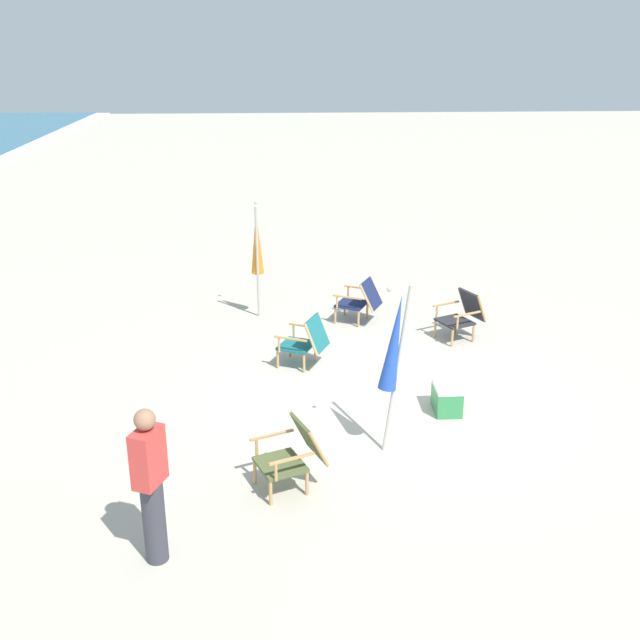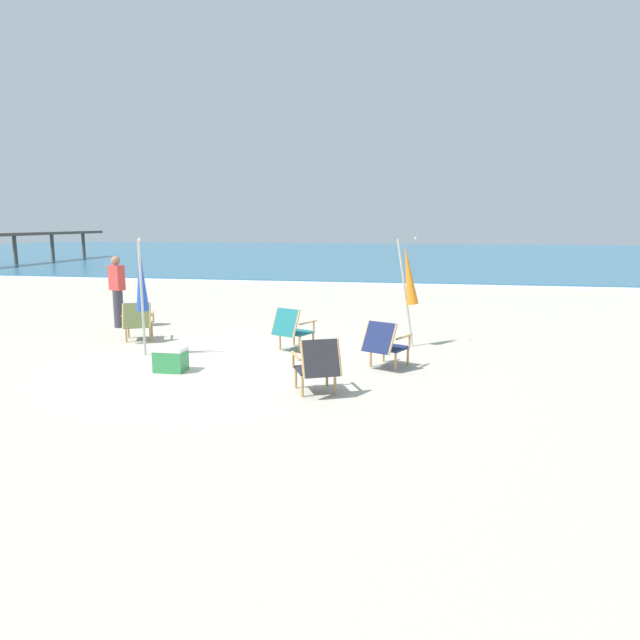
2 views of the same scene
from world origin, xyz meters
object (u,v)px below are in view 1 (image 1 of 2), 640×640
Objects in this scene: beach_chair_mid_center at (293,453)px; beach_chair_back_left at (306,340)px; cooler_box at (447,398)px; umbrella_furled_blue at (394,345)px; beach_chair_front_right at (360,300)px; umbrella_furled_orange at (257,244)px; person_near_chairs at (151,485)px; beach_chair_front_left at (463,314)px.

beach_chair_back_left is at bearing -4.61° from beach_chair_mid_center.
beach_chair_mid_center is 1.82× the size of cooler_box.
umbrella_furled_blue is 1.74m from cooler_box.
umbrella_furled_orange reaches higher than beach_chair_front_right.
beach_chair_front_left is at bearing -38.10° from person_near_chairs.
beach_chair_front_right is at bearing -22.91° from person_near_chairs.
umbrella_furled_orange is 4.67m from cooler_box.
beach_chair_front_left is 3.98m from umbrella_furled_blue.
beach_chair_back_left is 0.54× the size of person_near_chairs.
umbrella_furled_orange is at bearing 5.36° from beach_chair_mid_center.
umbrella_furled_orange is at bearing 19.85° from beach_chair_back_left.
umbrella_furled_orange is (0.31, 1.79, 0.95)m from beach_chair_front_right.
umbrella_furled_blue is 1.00× the size of umbrella_furled_orange.
umbrella_furled_orange reaches higher than beach_chair_back_left.
beach_chair_mid_center is at bearing 175.39° from beach_chair_back_left.
person_near_chairs reaches higher than beach_chair_back_left.
beach_chair_front_left is 0.42× the size of umbrella_furled_blue.
beach_chair_front_right is at bearing -1.03° from umbrella_furled_blue.
beach_chair_front_right is 0.44× the size of umbrella_furled_orange.
cooler_box is at bearing -44.36° from umbrella_furled_blue.
umbrella_furled_orange is (2.12, 0.76, 0.95)m from beach_chair_back_left.
person_near_chairs is (-4.43, 1.61, 0.41)m from beach_chair_back_left.
umbrella_furled_blue is (-4.29, 0.08, 0.96)m from beach_chair_front_right.
umbrella_furled_blue reaches higher than beach_chair_front_right.
beach_chair_back_left is at bearing 110.59° from beach_chair_front_left.
beach_chair_back_left is 0.95× the size of beach_chair_front_right.
beach_chair_back_left is 1.79× the size of cooler_box.
beach_chair_back_left is 0.41× the size of umbrella_furled_blue.
umbrella_furled_orange reaches higher than person_near_chairs.
beach_chair_front_right is 1.81m from beach_chair_front_left.
beach_chair_front_left is 1.79× the size of cooler_box.
beach_chair_front_right is (1.81, -1.02, -0.00)m from beach_chair_back_left.
beach_chair_back_left reaches higher than beach_chair_mid_center.
umbrella_furled_blue is at bearing 178.97° from beach_chair_front_right.
beach_chair_front_left is 0.99× the size of beach_chair_mid_center.
beach_chair_mid_center is 2.69m from cooler_box.
cooler_box is (-3.69, -2.60, -1.18)m from umbrella_furled_orange.
beach_chair_back_left is 4.74m from person_near_chairs.
beach_chair_front_right is at bearing 13.54° from cooler_box.
beach_chair_front_right is 0.43× the size of umbrella_furled_blue.
beach_chair_back_left is 0.42× the size of umbrella_furled_orange.
umbrella_furled_blue reaches higher than beach_chair_back_left.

